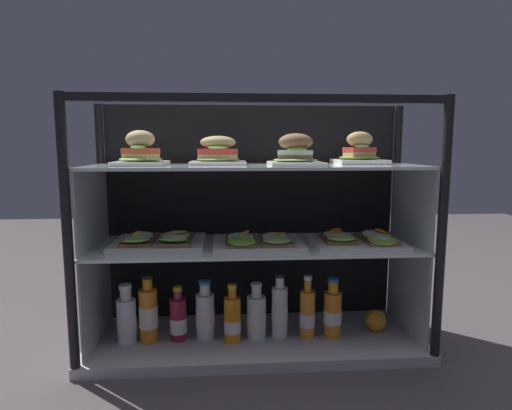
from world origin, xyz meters
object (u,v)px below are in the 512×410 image
object	(u,v)px
juice_bottle_back_right	(149,314)
juice_bottle_front_fourth	(280,311)
juice_bottle_front_left_end	(333,313)
plated_roll_sandwich_near_right_corner	(296,153)
juice_bottle_front_right_end	(178,319)
orange_fruit_beside_bottles	(376,320)
open_sandwich_tray_near_right_corner	(358,239)
open_sandwich_tray_mid_left	(258,241)
juice_bottle_back_left	(257,316)
open_sandwich_tray_right_of_center	(159,241)
juice_bottle_tucked_behind	(232,319)
juice_bottle_back_center	(127,319)
plated_roll_sandwich_far_left	(218,153)
plated_roll_sandwich_center	(140,152)
plated_roll_sandwich_near_left_corner	(359,153)
juice_bottle_front_middle	(205,314)
juice_bottle_front_second	(307,313)

from	to	relation	value
juice_bottle_back_right	juice_bottle_front_fourth	bearing A→B (deg)	-0.06
juice_bottle_back_right	juice_bottle_front_left_end	world-z (taller)	juice_bottle_back_right
plated_roll_sandwich_near_right_corner	juice_bottle_front_right_end	bearing A→B (deg)	175.80
juice_bottle_front_right_end	orange_fruit_beside_bottles	xyz separation A→B (m)	(0.76, 0.02, -0.04)
plated_roll_sandwich_near_right_corner	open_sandwich_tray_near_right_corner	distance (m)	0.40
open_sandwich_tray_mid_left	juice_bottle_back_right	size ratio (longest dim) A/B	1.31
juice_bottle_front_fourth	juice_bottle_front_left_end	distance (m)	0.20
juice_bottle_back_left	open_sandwich_tray_right_of_center	bearing A→B (deg)	177.69
open_sandwich_tray_mid_left	juice_bottle_tucked_behind	world-z (taller)	open_sandwich_tray_mid_left
juice_bottle_back_center	plated_roll_sandwich_far_left	bearing A→B (deg)	12.97
juice_bottle_front_right_end	orange_fruit_beside_bottles	world-z (taller)	juice_bottle_front_right_end
plated_roll_sandwich_center	juice_bottle_back_center	xyz separation A→B (m)	(-0.07, -0.02, -0.61)
open_sandwich_tray_right_of_center	juice_bottle_back_center	world-z (taller)	open_sandwich_tray_right_of_center
plated_roll_sandwich_near_left_corner	open_sandwich_tray_right_of_center	size ratio (longest dim) A/B	0.56
plated_roll_sandwich_center	juice_bottle_back_right	distance (m)	0.59
plated_roll_sandwich_center	open_sandwich_tray_near_right_corner	world-z (taller)	plated_roll_sandwich_center
plated_roll_sandwich_near_right_corner	orange_fruit_beside_bottles	world-z (taller)	plated_roll_sandwich_near_right_corner
juice_bottle_front_middle	juice_bottle_front_left_end	bearing A→B (deg)	-1.67
plated_roll_sandwich_near_left_corner	open_sandwich_tray_near_right_corner	world-z (taller)	plated_roll_sandwich_near_left_corner
juice_bottle_front_middle	juice_bottle_tucked_behind	xyz separation A→B (m)	(0.10, -0.03, -0.01)
open_sandwich_tray_mid_left	juice_bottle_back_center	xyz separation A→B (m)	(-0.48, -0.01, -0.28)
open_sandwich_tray_near_right_corner	juice_bottle_front_left_end	size ratio (longest dim) A/B	1.46
plated_roll_sandwich_far_left	orange_fruit_beside_bottles	bearing A→B (deg)	-4.20
juice_bottle_back_center	juice_bottle_front_second	size ratio (longest dim) A/B	0.93
juice_bottle_front_right_end	juice_bottle_back_left	bearing A→B (deg)	-1.20
open_sandwich_tray_right_of_center	juice_bottle_front_right_end	xyz separation A→B (m)	(0.06, -0.01, -0.30)
plated_roll_sandwich_near_left_corner	juice_bottle_front_right_end	size ratio (longest dim) A/B	0.90
plated_roll_sandwich_center	juice_bottle_back_right	size ratio (longest dim) A/B	0.73
plated_roll_sandwich_center	open_sandwich_tray_mid_left	bearing A→B (deg)	-1.60
juice_bottle_front_middle	open_sandwich_tray_near_right_corner	bearing A→B (deg)	-1.40
plated_roll_sandwich_near_right_corner	plated_roll_sandwich_near_left_corner	distance (m)	0.28
plated_roll_sandwich_near_left_corner	juice_bottle_back_right	distance (m)	0.99
juice_bottle_front_right_end	orange_fruit_beside_bottles	bearing A→B (deg)	1.73
plated_roll_sandwich_near_right_corner	juice_bottle_back_right	size ratio (longest dim) A/B	0.74
juice_bottle_front_fourth	juice_bottle_front_left_end	world-z (taller)	juice_bottle_front_fourth
juice_bottle_back_left	open_sandwich_tray_mid_left	bearing A→B (deg)	68.20
juice_bottle_front_left_end	orange_fruit_beside_bottles	world-z (taller)	juice_bottle_front_left_end
open_sandwich_tray_mid_left	open_sandwich_tray_near_right_corner	distance (m)	0.37
juice_bottle_front_fourth	orange_fruit_beside_bottles	size ratio (longest dim) A/B	2.99
juice_bottle_back_center	juice_bottle_front_second	world-z (taller)	juice_bottle_front_second
juice_bottle_front_second	juice_bottle_front_fourth	bearing A→B (deg)	176.70
plated_roll_sandwich_near_right_corner	open_sandwich_tray_mid_left	bearing A→B (deg)	167.43
plated_roll_sandwich_near_left_corner	juice_bottle_back_left	size ratio (longest dim) A/B	0.87
juice_bottle_tucked_behind	juice_bottle_front_left_end	size ratio (longest dim) A/B	0.96
plated_roll_sandwich_near_left_corner	juice_bottle_tucked_behind	xyz separation A→B (m)	(-0.49, -0.10, -0.61)
juice_bottle_tucked_behind	juice_bottle_front_left_end	xyz separation A→B (m)	(0.38, 0.02, 0.01)
plated_roll_sandwich_far_left	juice_bottle_front_second	xyz separation A→B (m)	(0.33, -0.08, -0.60)
open_sandwich_tray_mid_left	open_sandwich_tray_near_right_corner	xyz separation A→B (m)	(0.37, -0.01, 0.00)
plated_roll_sandwich_far_left	open_sandwich_tray_near_right_corner	bearing A→B (deg)	-8.66
open_sandwich_tray_near_right_corner	plated_roll_sandwich_far_left	bearing A→B (deg)	171.34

